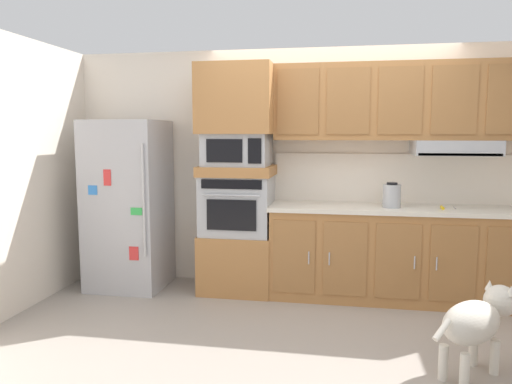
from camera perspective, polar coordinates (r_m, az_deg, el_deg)
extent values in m
plane|color=#9E9389|center=(4.30, 8.13, -15.27)|extent=(9.60, 9.60, 0.00)
cube|color=silver|center=(5.10, 8.80, 2.71)|extent=(6.20, 0.12, 2.50)
cube|color=silver|center=(4.94, -26.09, 1.95)|extent=(0.12, 7.10, 2.50)
cube|color=#ADADB2|center=(5.20, -15.00, -1.47)|extent=(0.76, 0.70, 1.76)
cylinder|color=silver|center=(4.72, -13.30, -1.03)|extent=(0.02, 0.02, 1.10)
cube|color=red|center=(4.88, -14.41, -7.13)|extent=(0.10, 0.01, 0.14)
cube|color=#337FDB|center=(4.96, -18.96, 0.22)|extent=(0.09, 0.01, 0.09)
cube|color=red|center=(4.87, -17.38, 1.66)|extent=(0.08, 0.01, 0.16)
cube|color=green|center=(4.78, -14.13, -2.27)|extent=(0.12, 0.01, 0.07)
cube|color=#A8703D|center=(5.01, -2.17, -8.31)|extent=(0.74, 0.62, 0.60)
cube|color=#A8AAAF|center=(4.89, -2.20, -1.52)|extent=(0.70, 0.58, 0.60)
cube|color=black|center=(4.61, -2.97, -2.78)|extent=(0.49, 0.01, 0.30)
cube|color=black|center=(4.57, -3.00, 0.92)|extent=(0.59, 0.01, 0.09)
cylinder|color=#A8AAAF|center=(4.56, -3.06, -0.42)|extent=(0.56, 0.02, 0.02)
cube|color=#A8703D|center=(4.85, -2.22, 2.58)|extent=(0.74, 0.62, 0.10)
cube|color=#A8AAAF|center=(4.84, -2.23, 5.06)|extent=(0.64, 0.53, 0.32)
cube|color=black|center=(4.59, -3.82, 4.94)|extent=(0.35, 0.01, 0.22)
cube|color=black|center=(4.53, -0.17, 4.93)|extent=(0.13, 0.01, 0.24)
cube|color=#A8703D|center=(4.85, -2.26, 10.97)|extent=(0.74, 0.62, 0.68)
cube|color=#A8703D|center=(4.93, 19.00, -7.27)|extent=(2.88, 0.60, 0.88)
cube|color=#9A6738|center=(4.59, 4.53, -7.73)|extent=(0.40, 0.01, 0.70)
cylinder|color=#BCBCC1|center=(4.56, 6.33, -7.84)|extent=(0.01, 0.01, 0.12)
cube|color=#9A6738|center=(4.57, 10.59, -7.89)|extent=(0.40, 0.01, 0.70)
cylinder|color=#BCBCC1|center=(4.56, 8.76, -7.90)|extent=(0.01, 0.01, 0.12)
cube|color=#9A6738|center=(4.60, 16.62, -7.97)|extent=(0.40, 0.01, 0.70)
cylinder|color=#BCBCC1|center=(4.61, 18.44, -8.02)|extent=(0.01, 0.01, 0.12)
cube|color=#9A6738|center=(4.68, 22.52, -7.95)|extent=(0.40, 0.01, 0.70)
cylinder|color=#BCBCC1|center=(4.64, 20.80, -8.01)|extent=(0.01, 0.01, 0.12)
cube|color=#9A6738|center=(4.81, 28.15, -7.86)|extent=(0.40, 0.01, 0.70)
cube|color=silver|center=(4.84, 19.21, -1.98)|extent=(2.92, 0.64, 0.04)
cube|color=white|center=(5.10, 18.83, 1.52)|extent=(2.92, 0.02, 0.50)
cube|color=#A8703D|center=(4.93, 19.46, 10.17)|extent=(2.88, 0.34, 0.74)
cube|color=#A8AAAF|center=(4.91, 22.63, 4.91)|extent=(0.76, 0.48, 0.14)
cube|color=black|center=(4.69, 23.18, 4.14)|extent=(0.72, 0.04, 0.02)
cube|color=#9A6738|center=(4.71, 5.02, 10.70)|extent=(0.40, 0.01, 0.63)
cube|color=#9A6738|center=(4.69, 10.96, 10.62)|extent=(0.40, 0.01, 0.63)
cube|color=#9A6738|center=(4.72, 16.89, 10.43)|extent=(0.40, 0.01, 0.63)
cube|color=#9A6738|center=(4.80, 22.67, 10.13)|extent=(0.40, 0.01, 0.63)
cube|color=#9A6738|center=(4.93, 28.20, 9.75)|extent=(0.40, 0.01, 0.63)
cylinder|color=yellow|center=(4.80, 21.39, -1.74)|extent=(0.03, 0.10, 0.03)
cylinder|color=silver|center=(4.82, 22.69, -1.77)|extent=(0.01, 0.12, 0.01)
cylinder|color=#A8AAAF|center=(4.74, 15.93, -0.46)|extent=(0.17, 0.17, 0.22)
cylinder|color=black|center=(4.73, 15.97, 0.98)|extent=(0.10, 0.10, 0.02)
ellipsoid|color=beige|center=(3.57, 24.36, -14.03)|extent=(0.56, 0.55, 0.28)
sphere|color=beige|center=(3.83, 27.20, -11.51)|extent=(0.22, 0.22, 0.22)
ellipsoid|color=gray|center=(3.93, 27.97, -11.40)|extent=(0.15, 0.15, 0.08)
cone|color=beige|center=(3.83, 26.16, -9.94)|extent=(0.06, 0.06, 0.07)
cone|color=beige|center=(3.76, 28.22, -10.36)|extent=(0.06, 0.06, 0.07)
cylinder|color=beige|center=(3.30, 21.38, -15.08)|extent=(0.14, 0.14, 0.13)
cylinder|color=beige|center=(3.84, 24.57, -16.68)|extent=(0.06, 0.06, 0.24)
cylinder|color=beige|center=(3.77, 26.66, -17.23)|extent=(0.06, 0.06, 0.24)
cylinder|color=beige|center=(3.57, 21.48, -18.42)|extent=(0.06, 0.06, 0.24)
cylinder|color=beige|center=(3.49, 23.68, -19.09)|extent=(0.06, 0.06, 0.24)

